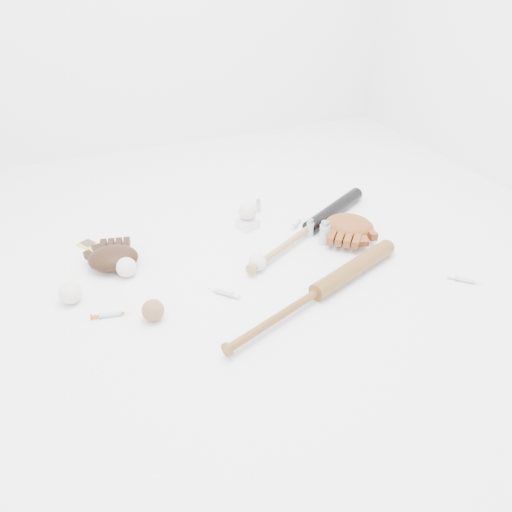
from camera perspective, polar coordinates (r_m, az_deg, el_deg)
name	(u,v)px	position (r m, az deg, el deg)	size (l,w,h in m)	color
bat_dark	(310,227)	(2.22, 6.15, 3.26)	(0.89, 0.07, 0.07)	black
bat_wood	(317,292)	(1.82, 7.03, -4.09)	(0.92, 0.07, 0.07)	brown
glove_dark	(113,258)	(2.06, -16.01, -0.22)	(0.23, 0.23, 0.08)	black
glove_tan	(349,226)	(2.22, 10.56, 3.35)	(0.26, 0.26, 0.09)	brown
trading_card	(88,245)	(2.26, -18.61, 1.23)	(0.06, 0.09, 0.00)	gold
pedestal	(248,223)	(2.26, -0.95, 3.78)	(0.08, 0.08, 0.04)	white
baseball_on_pedestal	(248,211)	(2.23, -0.96, 5.19)	(0.08, 0.08, 0.08)	silver
baseball_left	(70,293)	(1.91, -20.47, -3.97)	(0.08, 0.08, 0.08)	silver
baseball_upper	(126,267)	(1.99, -14.60, -1.26)	(0.08, 0.08, 0.08)	silver
baseball_mid	(257,262)	(1.96, 0.15, -0.70)	(0.07, 0.07, 0.07)	silver
baseball_aged	(153,310)	(1.76, -11.69, -6.09)	(0.08, 0.08, 0.08)	brown
syringe_0	(110,315)	(1.82, -16.30, -6.44)	(0.16, 0.03, 0.02)	#ADBCC6
syringe_1	(224,293)	(1.85, -3.70, -4.22)	(0.15, 0.03, 0.02)	#ADBCC6
syringe_2	(297,224)	(2.29, 4.71, 3.69)	(0.13, 0.02, 0.02)	#ADBCC6
syringe_3	(464,280)	(2.07, 22.72, -2.54)	(0.14, 0.02, 0.02)	#ADBCC6
vial_0	(250,214)	(2.30, -0.71, 4.79)	(0.03, 0.03, 0.08)	#ADB6BE
vial_1	(258,205)	(2.39, 0.27, 5.79)	(0.03, 0.03, 0.06)	#ADB6BE
vial_2	(310,228)	(2.20, 6.21, 3.22)	(0.03, 0.03, 0.08)	#ADB6BE
vial_3	(325,233)	(2.15, 7.86, 2.67)	(0.05, 0.05, 0.11)	#ADB6BE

